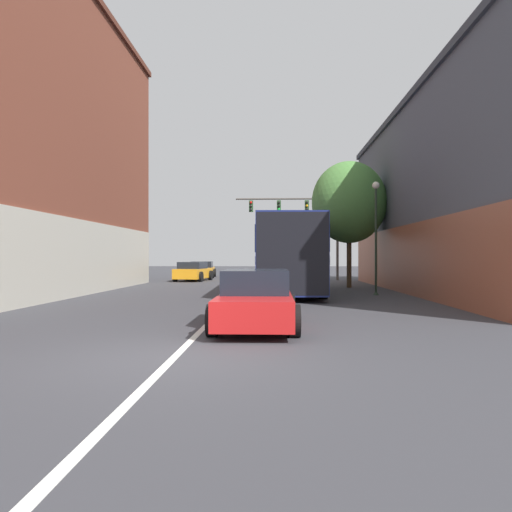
% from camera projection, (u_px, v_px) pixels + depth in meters
% --- Properties ---
extents(ground_plane, '(160.00, 160.00, 0.00)m').
position_uv_depth(ground_plane, '(173.00, 358.00, 8.04)').
color(ground_plane, '#38383D').
extents(lane_center_line, '(0.14, 43.34, 0.01)m').
position_uv_depth(lane_center_line, '(240.00, 291.00, 23.70)').
color(lane_center_line, silver).
rests_on(lane_center_line, ground_plane).
extents(building_left_brick, '(8.20, 19.66, 13.58)m').
position_uv_depth(building_left_brick, '(9.00, 141.00, 22.59)').
color(building_left_brick, brown).
rests_on(building_left_brick, ground_plane).
extents(building_right_storefront, '(6.99, 23.22, 8.73)m').
position_uv_depth(building_right_storefront, '(473.00, 196.00, 23.11)').
color(building_right_storefront, '#4C515B').
rests_on(building_right_storefront, ground_plane).
extents(bus, '(3.19, 10.73, 3.28)m').
position_uv_depth(bus, '(285.00, 252.00, 22.69)').
color(bus, navy).
rests_on(bus, ground_plane).
extents(hatchback_foreground, '(1.93, 4.55, 1.33)m').
position_uv_depth(hatchback_foreground, '(256.00, 299.00, 11.68)').
color(hatchback_foreground, red).
rests_on(hatchback_foreground, ground_plane).
extents(parked_car_left_near, '(2.34, 4.31, 1.30)m').
position_uv_depth(parked_car_left_near, '(193.00, 272.00, 34.11)').
color(parked_car_left_near, orange).
rests_on(parked_car_left_near, ground_plane).
extents(parked_car_left_mid, '(2.23, 4.71, 1.28)m').
position_uv_depth(parked_car_left_mid, '(202.00, 270.00, 39.81)').
color(parked_car_left_mid, orange).
rests_on(parked_car_left_mid, ground_plane).
extents(traffic_signal_gantry, '(7.27, 0.36, 6.06)m').
position_uv_depth(traffic_signal_gantry, '(303.00, 216.00, 35.22)').
color(traffic_signal_gantry, '#514C47').
rests_on(traffic_signal_gantry, ground_plane).
extents(street_lamp, '(0.31, 0.31, 4.88)m').
position_uv_depth(street_lamp, '(376.00, 231.00, 21.41)').
color(street_lamp, '#233323').
rests_on(street_lamp, ground_plane).
extents(street_tree_near, '(3.99, 3.60, 6.78)m').
position_uv_depth(street_tree_near, '(349.00, 202.00, 26.76)').
color(street_tree_near, '#4C3823').
rests_on(street_tree_near, ground_plane).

